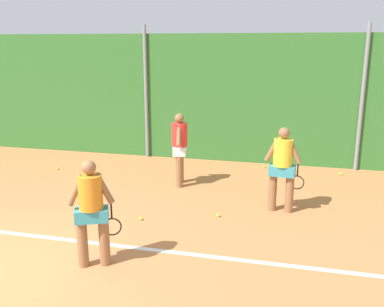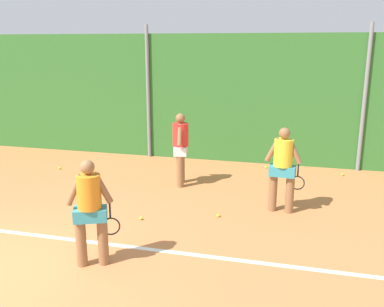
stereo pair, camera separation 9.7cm
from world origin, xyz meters
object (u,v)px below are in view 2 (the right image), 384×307
at_px(player_midcourt, 283,166).
at_px(tennis_ball_0, 342,174).
at_px(player_foreground_near, 90,208).
at_px(tennis_ball_4, 60,168).
at_px(player_backcourt_far, 181,145).
at_px(tennis_ball_5, 141,218).
at_px(tennis_ball_1, 266,167).
at_px(tennis_ball_2, 218,215).

distance_m(player_midcourt, tennis_ball_0, 3.21).
xyz_separation_m(player_foreground_near, tennis_ball_4, (-3.18, 4.30, -0.88)).
bearing_deg(player_foreground_near, tennis_ball_0, 31.51).
height_order(player_midcourt, player_backcourt_far, player_backcourt_far).
distance_m(player_midcourt, player_backcourt_far, 2.60).
xyz_separation_m(player_backcourt_far, tennis_ball_5, (-0.16, -2.18, -0.91)).
bearing_deg(tennis_ball_1, tennis_ball_5, -116.26).
height_order(player_foreground_near, tennis_ball_1, player_foreground_near).
relative_size(player_foreground_near, player_midcourt, 0.97).
xyz_separation_m(player_midcourt, tennis_ball_1, (-0.53, 2.94, -0.91)).
bearing_deg(tennis_ball_4, player_backcourt_far, -6.66).
relative_size(player_midcourt, tennis_ball_2, 25.46).
bearing_deg(player_foreground_near, tennis_ball_5, 64.18).
bearing_deg(player_backcourt_far, tennis_ball_4, 71.89).
bearing_deg(tennis_ball_0, tennis_ball_4, -170.03).
bearing_deg(tennis_ball_5, player_backcourt_far, 85.74).
xyz_separation_m(player_foreground_near, tennis_ball_0, (3.99, 5.56, -0.88)).
distance_m(tennis_ball_0, tennis_ball_2, 4.18).
height_order(player_midcourt, tennis_ball_0, player_midcourt).
xyz_separation_m(player_midcourt, tennis_ball_5, (-2.52, -1.09, -0.91)).
xyz_separation_m(player_midcourt, tennis_ball_4, (-5.79, 1.49, -0.91)).
xyz_separation_m(player_backcourt_far, tennis_ball_0, (3.74, 1.66, -0.91)).
bearing_deg(tennis_ball_0, tennis_ball_1, 174.42).
bearing_deg(tennis_ball_0, player_midcourt, -116.66).
height_order(player_midcourt, tennis_ball_1, player_midcourt).
bearing_deg(tennis_ball_1, tennis_ball_4, -164.61).
relative_size(tennis_ball_0, tennis_ball_5, 1.00).
distance_m(player_midcourt, tennis_ball_2, 1.57).
distance_m(player_foreground_near, tennis_ball_4, 5.42).
xyz_separation_m(player_foreground_near, tennis_ball_2, (1.47, 2.22, -0.88)).
bearing_deg(player_foreground_near, player_midcourt, 24.32).
xyz_separation_m(tennis_ball_2, tennis_ball_5, (-1.38, -0.50, 0.00)).
distance_m(tennis_ball_2, tennis_ball_4, 5.10).
height_order(tennis_ball_2, tennis_ball_4, same).
distance_m(tennis_ball_0, tennis_ball_5, 5.47).
height_order(player_midcourt, tennis_ball_2, player_midcourt).
height_order(tennis_ball_0, tennis_ball_5, same).
relative_size(player_foreground_near, tennis_ball_2, 24.61).
relative_size(player_backcourt_far, tennis_ball_4, 25.52).
bearing_deg(tennis_ball_4, player_midcourt, -14.45).
bearing_deg(tennis_ball_0, player_backcourt_far, -156.04).
bearing_deg(tennis_ball_1, tennis_ball_2, -99.73).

